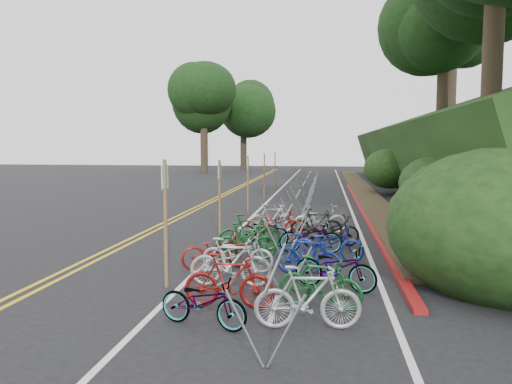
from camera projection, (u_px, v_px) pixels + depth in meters
ground at (149, 275)px, 11.51m from camera, size 120.00×120.00×0.00m
road_markings at (245, 215)px, 21.38m from camera, size 7.47×80.00×0.01m
red_curb at (363, 210)px, 22.56m from camera, size 0.25×28.00×0.10m
embankment at (485, 152)px, 28.27m from camera, size 14.30×48.14×9.11m
tree_cluster at (421, 3)px, 30.80m from camera, size 32.68×54.23×18.80m
bike_rack_front at (277, 279)px, 8.15m from camera, size 1.09×3.32×1.07m
bike_racks_rest at (304, 190)px, 23.84m from camera, size 1.14×23.00×1.17m
signpost_near at (165, 215)px, 10.36m from camera, size 0.08×0.40×2.69m
signposts_rest at (257, 176)px, 25.10m from camera, size 0.08×18.40×2.50m
bike_front at (216, 250)px, 12.05m from camera, size 1.25×1.80×0.90m
bike_valet at (287, 243)px, 12.75m from camera, size 3.45×10.90×1.08m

